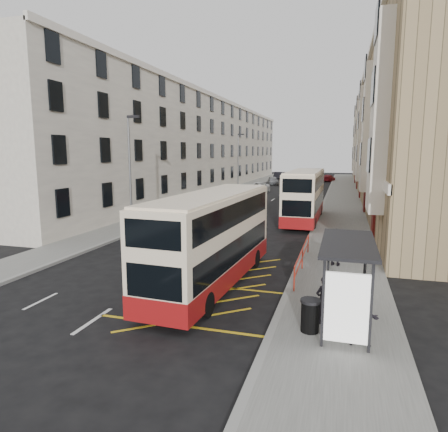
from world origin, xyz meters
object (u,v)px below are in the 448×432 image
(white_van, at_px, (259,188))
(car_dark, at_px, (278,175))
(street_lamp_near, at_px, (130,167))
(double_decker_front, at_px, (212,239))
(car_red, at_px, (328,178))
(pedestrian_near, at_px, (324,300))
(bus_shelter, at_px, (352,267))
(litter_bin, at_px, (310,315))
(street_lamp_far, at_px, (238,159))
(pedestrian_far, at_px, (336,247))
(pedestrian_mid, at_px, (364,319))
(double_decker_rear, at_px, (305,196))
(car_silver, at_px, (273,180))

(white_van, bearing_deg, car_dark, 90.76)
(white_van, distance_m, car_dark, 29.49)
(street_lamp_near, distance_m, double_decker_front, 13.31)
(car_red, bearing_deg, pedestrian_near, 104.69)
(bus_shelter, height_order, litter_bin, bus_shelter)
(street_lamp_far, distance_m, pedestrian_far, 38.12)
(street_lamp_near, xyz_separation_m, street_lamp_far, (0.00, 30.00, 0.00))
(bus_shelter, distance_m, pedestrian_mid, 1.68)
(street_lamp_near, bearing_deg, pedestrian_mid, -41.95)
(litter_bin, xyz_separation_m, white_van, (-10.31, 42.32, 0.05))
(street_lamp_far, distance_m, pedestrian_near, 44.61)
(double_decker_rear, bearing_deg, pedestrian_mid, -79.53)
(street_lamp_far, xyz_separation_m, car_silver, (2.57, 14.05, -3.92))
(double_decker_rear, xyz_separation_m, pedestrian_far, (2.77, -12.96, -1.06))
(white_van, height_order, car_red, white_van)
(car_silver, relative_size, car_dark, 0.95)
(pedestrian_mid, distance_m, car_silver, 58.92)
(pedestrian_far, bearing_deg, street_lamp_far, -54.70)
(double_decker_front, distance_m, car_red, 63.94)
(bus_shelter, distance_m, double_decker_rear, 20.40)
(street_lamp_far, relative_size, litter_bin, 7.70)
(street_lamp_far, height_order, pedestrian_mid, street_lamp_far)
(pedestrian_far, relative_size, car_dark, 0.41)
(pedestrian_near, bearing_deg, pedestrian_mid, 95.33)
(street_lamp_near, bearing_deg, double_decker_front, -45.72)
(car_dark, bearing_deg, pedestrian_near, -82.36)
(pedestrian_far, bearing_deg, car_silver, -63.35)
(street_lamp_far, relative_size, double_decker_rear, 0.76)
(street_lamp_far, bearing_deg, litter_bin, -72.57)
(street_lamp_near, distance_m, pedestrian_near, 18.86)
(litter_bin, bearing_deg, street_lamp_far, 107.43)
(double_decker_front, xyz_separation_m, pedestrian_far, (5.00, 4.11, -0.96))
(street_lamp_near, relative_size, litter_bin, 7.70)
(street_lamp_near, bearing_deg, car_silver, 86.66)
(pedestrian_far, bearing_deg, pedestrian_near, 101.40)
(pedestrian_far, xyz_separation_m, car_dark, (-12.97, 63.95, -0.34))
(pedestrian_near, distance_m, pedestrian_mid, 1.76)
(double_decker_front, bearing_deg, street_lamp_near, 137.32)
(white_van, bearing_deg, litter_bin, -79.52)
(litter_bin, distance_m, white_van, 43.56)
(white_van, distance_m, car_silver, 14.76)
(pedestrian_mid, bearing_deg, bus_shelter, 97.46)
(double_decker_front, height_order, litter_bin, double_decker_front)
(double_decker_front, height_order, car_silver, double_decker_front)
(litter_bin, bearing_deg, bus_shelter, 27.85)
(street_lamp_far, height_order, car_red, street_lamp_far)
(litter_bin, xyz_separation_m, pedestrian_far, (0.61, 7.79, 0.38))
(pedestrian_mid, relative_size, white_van, 0.31)
(street_lamp_near, xyz_separation_m, car_silver, (2.57, 44.05, -3.92))
(pedestrian_near, bearing_deg, litter_bin, 27.79)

